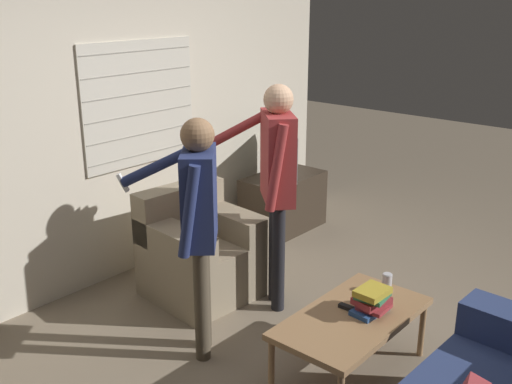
# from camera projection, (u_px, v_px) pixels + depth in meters

# --- Properties ---
(ground_plane) EXTENTS (16.00, 16.00, 0.00)m
(ground_plane) POSITION_uv_depth(u_px,v_px,m) (314.00, 355.00, 4.04)
(ground_plane) COLOR #7F705B
(wall_back) EXTENTS (5.20, 0.08, 2.55)m
(wall_back) POSITION_uv_depth(u_px,v_px,m) (117.00, 127.00, 4.90)
(wall_back) COLOR beige
(wall_back) RESTS_ON ground_plane
(armchair_beige) EXTENTS (0.85, 0.83, 0.86)m
(armchair_beige) POSITION_uv_depth(u_px,v_px,m) (199.00, 252.00, 4.79)
(armchair_beige) COLOR gray
(armchair_beige) RESTS_ON ground_plane
(coffee_table) EXTENTS (1.07, 0.57, 0.43)m
(coffee_table) POSITION_uv_depth(u_px,v_px,m) (352.00, 321.00, 3.72)
(coffee_table) COLOR #9E754C
(coffee_table) RESTS_ON ground_plane
(tv_stand) EXTENTS (0.86, 0.49, 0.58)m
(tv_stand) POSITION_uv_depth(u_px,v_px,m) (283.00, 202.00, 6.11)
(tv_stand) COLOR #33281E
(tv_stand) RESTS_ON ground_plane
(tv) EXTENTS (0.58, 0.58, 0.45)m
(tv) POSITION_uv_depth(u_px,v_px,m) (284.00, 154.00, 5.94)
(tv) COLOR #B2B2B7
(tv) RESTS_ON tv_stand
(person_left_standing) EXTENTS (0.50, 0.80, 1.62)m
(person_left_standing) POSITION_uv_depth(u_px,v_px,m) (198.00, 211.00, 3.77)
(person_left_standing) COLOR #4C4233
(person_left_standing) RESTS_ON ground_plane
(person_right_standing) EXTENTS (0.51, 0.83, 1.72)m
(person_right_standing) POSITION_uv_depth(u_px,v_px,m) (276.00, 170.00, 4.36)
(person_right_standing) COLOR black
(person_right_standing) RESTS_ON ground_plane
(book_stack) EXTENTS (0.26, 0.21, 0.17)m
(book_stack) POSITION_uv_depth(u_px,v_px,m) (372.00, 300.00, 3.71)
(book_stack) COLOR #284C89
(book_stack) RESTS_ON coffee_table
(soda_can) EXTENTS (0.07, 0.07, 0.13)m
(soda_can) POSITION_uv_depth(u_px,v_px,m) (387.00, 282.00, 3.99)
(soda_can) COLOR silver
(soda_can) RESTS_ON coffee_table
(spare_remote) EXTENTS (0.05, 0.13, 0.02)m
(spare_remote) POSITION_uv_depth(u_px,v_px,m) (348.00, 308.00, 3.77)
(spare_remote) COLOR black
(spare_remote) RESTS_ON coffee_table
(floor_fan) EXTENTS (0.27, 0.20, 0.34)m
(floor_fan) POSITION_uv_depth(u_px,v_px,m) (247.00, 244.00, 5.46)
(floor_fan) COLOR black
(floor_fan) RESTS_ON ground_plane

